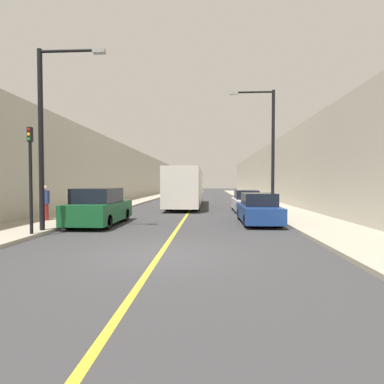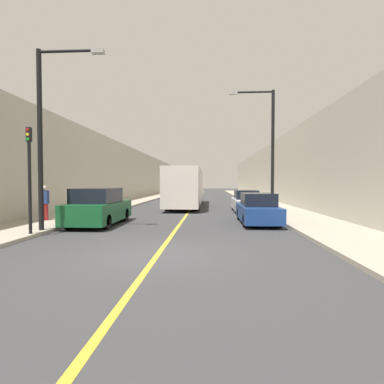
{
  "view_description": "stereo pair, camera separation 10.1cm",
  "coord_description": "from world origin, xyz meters",
  "px_view_note": "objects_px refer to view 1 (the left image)",
  "views": [
    {
      "loc": [
        1.42,
        -8.61,
        2.1
      ],
      "look_at": [
        0.05,
        15.85,
        1.33
      ],
      "focal_mm": 28.0,
      "sensor_mm": 36.0,
      "label": 1
    },
    {
      "loc": [
        1.52,
        -8.6,
        2.1
      ],
      "look_at": [
        0.05,
        15.85,
        1.33
      ],
      "focal_mm": 28.0,
      "sensor_mm": 36.0,
      "label": 2
    }
  ],
  "objects_px": {
    "parked_suv_left": "(99,208)",
    "traffic_light": "(31,176)",
    "bus": "(186,187)",
    "street_lamp_left": "(47,127)",
    "car_right_near": "(258,210)",
    "car_right_mid": "(246,202)",
    "pedestrian": "(45,202)",
    "street_lamp_right": "(269,143)"
  },
  "relations": [
    {
      "from": "car_right_mid",
      "to": "street_lamp_right",
      "type": "xyz_separation_m",
      "value": [
        1.1,
        -2.63,
        3.86
      ]
    },
    {
      "from": "street_lamp_left",
      "to": "bus",
      "type": "bearing_deg",
      "value": 72.24
    },
    {
      "from": "car_right_near",
      "to": "traffic_light",
      "type": "bearing_deg",
      "value": -154.11
    },
    {
      "from": "pedestrian",
      "to": "car_right_mid",
      "type": "bearing_deg",
      "value": 30.93
    },
    {
      "from": "street_lamp_right",
      "to": "parked_suv_left",
      "type": "bearing_deg",
      "value": -153.56
    },
    {
      "from": "street_lamp_right",
      "to": "bus",
      "type": "bearing_deg",
      "value": 128.38
    },
    {
      "from": "car_right_mid",
      "to": "street_lamp_left",
      "type": "relative_size",
      "value": 0.63
    },
    {
      "from": "bus",
      "to": "pedestrian",
      "type": "relative_size",
      "value": 7.03
    },
    {
      "from": "street_lamp_left",
      "to": "street_lamp_right",
      "type": "xyz_separation_m",
      "value": [
        10.36,
        7.14,
        0.18
      ]
    },
    {
      "from": "bus",
      "to": "street_lamp_left",
      "type": "height_order",
      "value": "street_lamp_left"
    },
    {
      "from": "car_right_mid",
      "to": "traffic_light",
      "type": "xyz_separation_m",
      "value": [
        -9.42,
        -10.68,
        1.65
      ]
    },
    {
      "from": "car_right_mid",
      "to": "street_lamp_left",
      "type": "distance_m",
      "value": 13.96
    },
    {
      "from": "street_lamp_left",
      "to": "traffic_light",
      "type": "xyz_separation_m",
      "value": [
        -0.16,
        -0.92,
        -2.03
      ]
    },
    {
      "from": "street_lamp_left",
      "to": "street_lamp_right",
      "type": "relative_size",
      "value": 0.95
    },
    {
      "from": "bus",
      "to": "pedestrian",
      "type": "xyz_separation_m",
      "value": [
        -6.49,
        -11.3,
        -0.67
      ]
    },
    {
      "from": "bus",
      "to": "car_right_mid",
      "type": "relative_size",
      "value": 2.71
    },
    {
      "from": "car_right_near",
      "to": "traffic_light",
      "type": "distance_m",
      "value": 10.46
    },
    {
      "from": "traffic_light",
      "to": "street_lamp_left",
      "type": "bearing_deg",
      "value": 80.1
    },
    {
      "from": "bus",
      "to": "traffic_light",
      "type": "relative_size",
      "value": 3.12
    },
    {
      "from": "parked_suv_left",
      "to": "car_right_mid",
      "type": "height_order",
      "value": "parked_suv_left"
    },
    {
      "from": "parked_suv_left",
      "to": "traffic_light",
      "type": "height_order",
      "value": "traffic_light"
    },
    {
      "from": "car_right_mid",
      "to": "pedestrian",
      "type": "height_order",
      "value": "pedestrian"
    },
    {
      "from": "car_right_mid",
      "to": "street_lamp_right",
      "type": "bearing_deg",
      "value": -67.34
    },
    {
      "from": "car_right_near",
      "to": "street_lamp_right",
      "type": "distance_m",
      "value": 5.38
    },
    {
      "from": "car_right_near",
      "to": "bus",
      "type": "bearing_deg",
      "value": 112.72
    },
    {
      "from": "car_right_near",
      "to": "street_lamp_right",
      "type": "bearing_deg",
      "value": 70.93
    },
    {
      "from": "bus",
      "to": "street_lamp_left",
      "type": "relative_size",
      "value": 1.72
    },
    {
      "from": "bus",
      "to": "street_lamp_left",
      "type": "bearing_deg",
      "value": -107.76
    },
    {
      "from": "street_lamp_right",
      "to": "traffic_light",
      "type": "relative_size",
      "value": 1.9
    },
    {
      "from": "parked_suv_left",
      "to": "pedestrian",
      "type": "xyz_separation_m",
      "value": [
        -3.06,
        0.52,
        0.23
      ]
    },
    {
      "from": "parked_suv_left",
      "to": "traffic_light",
      "type": "xyz_separation_m",
      "value": [
        -1.34,
        -3.49,
        1.51
      ]
    },
    {
      "from": "bus",
      "to": "parked_suv_left",
      "type": "bearing_deg",
      "value": -106.19
    },
    {
      "from": "car_right_near",
      "to": "car_right_mid",
      "type": "bearing_deg",
      "value": 88.81
    },
    {
      "from": "street_lamp_right",
      "to": "pedestrian",
      "type": "bearing_deg",
      "value": -161.7
    },
    {
      "from": "street_lamp_right",
      "to": "traffic_light",
      "type": "bearing_deg",
      "value": -142.56
    },
    {
      "from": "parked_suv_left",
      "to": "street_lamp_left",
      "type": "height_order",
      "value": "street_lamp_left"
    },
    {
      "from": "car_right_near",
      "to": "pedestrian",
      "type": "xyz_separation_m",
      "value": [
        -11.01,
        -0.5,
        0.37
      ]
    },
    {
      "from": "car_right_near",
      "to": "pedestrian",
      "type": "distance_m",
      "value": 11.03
    },
    {
      "from": "car_right_mid",
      "to": "pedestrian",
      "type": "xyz_separation_m",
      "value": [
        -11.14,
        -6.68,
        0.37
      ]
    },
    {
      "from": "bus",
      "to": "car_right_near",
      "type": "bearing_deg",
      "value": -67.28
    },
    {
      "from": "bus",
      "to": "car_right_near",
      "type": "distance_m",
      "value": 11.75
    },
    {
      "from": "car_right_near",
      "to": "pedestrian",
      "type": "relative_size",
      "value": 2.62
    }
  ]
}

